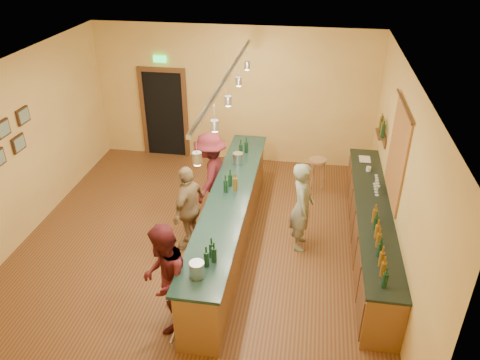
% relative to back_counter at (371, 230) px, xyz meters
% --- Properties ---
extents(floor, '(7.00, 7.00, 0.00)m').
position_rel_back_counter_xyz_m(floor, '(-2.97, -0.18, -0.49)').
color(floor, '#582E19').
rests_on(floor, ground).
extents(ceiling, '(6.50, 7.00, 0.02)m').
position_rel_back_counter_xyz_m(ceiling, '(-2.97, -0.18, 2.71)').
color(ceiling, silver).
rests_on(ceiling, wall_back).
extents(wall_back, '(6.50, 0.02, 3.20)m').
position_rel_back_counter_xyz_m(wall_back, '(-2.97, 3.32, 1.11)').
color(wall_back, tan).
rests_on(wall_back, floor).
extents(wall_front, '(6.50, 0.02, 3.20)m').
position_rel_back_counter_xyz_m(wall_front, '(-2.97, -3.68, 1.11)').
color(wall_front, tan).
rests_on(wall_front, floor).
extents(wall_left, '(0.02, 7.00, 3.20)m').
position_rel_back_counter_xyz_m(wall_left, '(-6.22, -0.18, 1.11)').
color(wall_left, tan).
rests_on(wall_left, floor).
extents(wall_right, '(0.02, 7.00, 3.20)m').
position_rel_back_counter_xyz_m(wall_right, '(0.28, -0.18, 1.11)').
color(wall_right, tan).
rests_on(wall_right, floor).
extents(doorway, '(1.15, 0.09, 2.48)m').
position_rel_back_counter_xyz_m(doorway, '(-4.67, 3.30, 0.64)').
color(doorway, black).
rests_on(doorway, wall_back).
extents(tapestry, '(0.03, 1.40, 1.60)m').
position_rel_back_counter_xyz_m(tapestry, '(0.26, 0.22, 1.36)').
color(tapestry, maroon).
rests_on(tapestry, wall_right).
extents(bottle_shelf, '(0.17, 0.55, 0.54)m').
position_rel_back_counter_xyz_m(bottle_shelf, '(0.20, 1.72, 1.18)').
color(bottle_shelf, '#4D2A17').
rests_on(bottle_shelf, wall_right).
extents(back_counter, '(0.60, 4.55, 1.27)m').
position_rel_back_counter_xyz_m(back_counter, '(0.00, 0.00, 0.00)').
color(back_counter, brown).
rests_on(back_counter, floor).
extents(tasting_bar, '(0.73, 5.10, 1.38)m').
position_rel_back_counter_xyz_m(tasting_bar, '(-2.45, -0.18, 0.12)').
color(tasting_bar, brown).
rests_on(tasting_bar, floor).
extents(pendant_track, '(0.11, 4.60, 0.50)m').
position_rel_back_counter_xyz_m(pendant_track, '(-2.44, -0.18, 2.50)').
color(pendant_track, silver).
rests_on(pendant_track, ceiling).
extents(bartender, '(0.43, 0.63, 1.66)m').
position_rel_back_counter_xyz_m(bartender, '(-1.20, 0.01, 0.34)').
color(bartender, gray).
rests_on(bartender, floor).
extents(customer_a, '(0.76, 0.91, 1.68)m').
position_rel_back_counter_xyz_m(customer_a, '(-2.99, -2.18, 0.35)').
color(customer_a, '#59191E').
rests_on(customer_a, floor).
extents(customer_b, '(0.61, 1.01, 1.61)m').
position_rel_back_counter_xyz_m(customer_b, '(-3.14, -0.30, 0.32)').
color(customer_b, '#997A51').
rests_on(customer_b, floor).
extents(customer_c, '(0.75, 1.17, 1.73)m').
position_rel_back_counter_xyz_m(customer_c, '(-2.99, 0.81, 0.38)').
color(customer_c, '#59191E').
rests_on(customer_c, floor).
extents(bar_stool, '(0.37, 0.37, 0.77)m').
position_rel_back_counter_xyz_m(bar_stool, '(-0.96, 2.02, 0.14)').
color(bar_stool, olive).
rests_on(bar_stool, floor).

